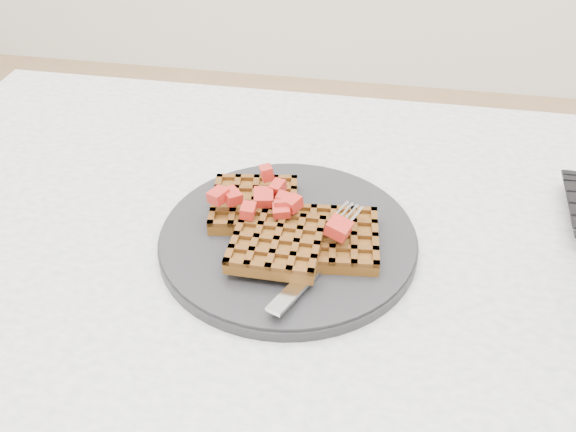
{
  "coord_description": "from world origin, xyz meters",
  "views": [
    {
      "loc": [
        0.02,
        -0.5,
        1.21
      ],
      "look_at": [
        -0.07,
        0.04,
        0.79
      ],
      "focal_mm": 40.0,
      "sensor_mm": 36.0,
      "label": 1
    }
  ],
  "objects": [
    {
      "name": "plate",
      "position": [
        -0.07,
        0.04,
        0.76
      ],
      "size": [
        0.28,
        0.28,
        0.02
      ],
      "primitive_type": "cylinder",
      "color": "black",
      "rests_on": "table"
    },
    {
      "name": "fork",
      "position": [
        -0.03,
        -0.0,
        0.77
      ],
      "size": [
        0.09,
        0.18,
        0.02
      ],
      "primitive_type": null,
      "rotation": [
        0.0,
        0.0,
        -0.37
      ],
      "color": "silver",
      "rests_on": "plate"
    },
    {
      "name": "waffles",
      "position": [
        -0.07,
        0.03,
        0.78
      ],
      "size": [
        0.2,
        0.17,
        0.03
      ],
      "color": "brown",
      "rests_on": "plate"
    },
    {
      "name": "strawberry_pile",
      "position": [
        -0.07,
        0.04,
        0.8
      ],
      "size": [
        0.15,
        0.15,
        0.02
      ],
      "primitive_type": null,
      "color": "#960702",
      "rests_on": "waffles"
    },
    {
      "name": "table",
      "position": [
        0.0,
        0.0,
        0.64
      ],
      "size": [
        1.2,
        0.8,
        0.75
      ],
      "color": "silver",
      "rests_on": "ground"
    }
  ]
}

